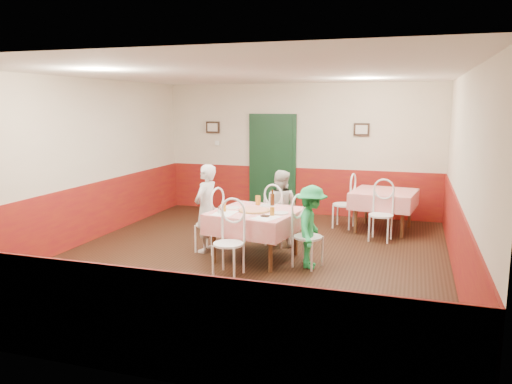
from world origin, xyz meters
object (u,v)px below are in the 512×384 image
(chair_near, at_px, (228,244))
(diner_left, at_px, (206,208))
(chair_second_b, at_px, (381,215))
(chair_second_a, at_px, (344,205))
(chair_left, at_px, (209,224))
(diner_far, at_px, (280,208))
(second_table, at_px, (383,211))
(glass_c, at_px, (258,200))
(beer_bottle, at_px, (272,199))
(diner_right, at_px, (311,227))
(glass_b, at_px, (272,211))
(glass_a, at_px, (224,207))
(wallet, at_px, (265,216))
(main_table, at_px, (256,235))
(chair_far, at_px, (279,219))
(chair_right, at_px, (308,237))
(pizza, at_px, (254,210))

(chair_near, height_order, diner_left, diner_left)
(chair_second_b, bearing_deg, chair_second_a, 142.72)
(chair_left, distance_m, diner_far, 1.25)
(second_table, xyz_separation_m, diner_far, (-1.61, -1.52, 0.26))
(chair_near, height_order, glass_c, glass_c)
(chair_near, distance_m, diner_far, 1.76)
(beer_bottle, xyz_separation_m, diner_right, (0.74, -0.55, -0.27))
(diner_right, bearing_deg, glass_b, 97.14)
(chair_near, bearing_deg, glass_a, 120.60)
(wallet, bearing_deg, second_table, 70.74)
(main_table, xyz_separation_m, glass_c, (-0.10, 0.43, 0.46))
(glass_c, distance_m, diner_far, 0.56)
(chair_second_b, height_order, wallet, chair_second_b)
(chair_second_a, xyz_separation_m, diner_left, (-1.90, -2.27, 0.26))
(chair_left, bearing_deg, glass_b, 83.53)
(chair_far, distance_m, diner_left, 1.27)
(chair_second_b, bearing_deg, chair_far, -145.37)
(beer_bottle, bearing_deg, chair_far, 91.03)
(chair_second_a, relative_size, diner_far, 0.70)
(main_table, bearing_deg, beer_bottle, 70.21)
(diner_far, bearing_deg, glass_c, 66.15)
(chair_right, bearing_deg, beer_bottle, 69.79)
(wallet, bearing_deg, glass_b, 63.05)
(chair_right, height_order, glass_c, glass_c)
(diner_left, bearing_deg, diner_right, 89.04)
(chair_right, bearing_deg, diner_far, 51.76)
(wallet, relative_size, diner_right, 0.09)
(pizza, relative_size, diner_left, 0.33)
(diner_right, bearing_deg, glass_a, 88.77)
(second_table, bearing_deg, diner_right, -108.82)
(chair_second_a, relative_size, glass_a, 7.10)
(pizza, relative_size, diner_far, 0.36)
(chair_near, height_order, diner_far, diner_far)
(chair_left, relative_size, pizza, 1.95)
(chair_far, distance_m, glass_b, 1.17)
(glass_c, height_order, wallet, glass_c)
(main_table, height_order, glass_a, glass_a)
(main_table, distance_m, diner_far, 0.94)
(main_table, relative_size, pizza, 2.64)
(chair_right, xyz_separation_m, glass_c, (-0.94, 0.57, 0.39))
(glass_c, distance_m, beer_bottle, 0.26)
(main_table, relative_size, chair_left, 1.36)
(chair_far, distance_m, glass_c, 0.61)
(chair_far, height_order, glass_b, chair_far)
(chair_second_b, distance_m, wallet, 2.54)
(second_table, bearing_deg, glass_b, -118.22)
(chair_near, xyz_separation_m, diner_far, (0.28, 1.73, 0.19))
(glass_c, bearing_deg, main_table, -76.40)
(second_table, xyz_separation_m, chair_left, (-2.60, -2.28, 0.08))
(chair_second_a, bearing_deg, beer_bottle, -15.57)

